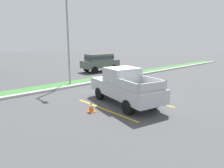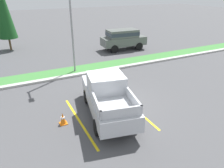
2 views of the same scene
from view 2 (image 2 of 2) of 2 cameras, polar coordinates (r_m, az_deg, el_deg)
ground_plane at (r=12.34m, az=-0.64°, el=-5.38°), size 120.00×120.00×0.00m
parking_line_near at (r=11.01m, az=-8.54°, el=-9.70°), size 0.12×4.80×0.01m
parking_line_far at (r=12.12m, az=5.54°, el=-6.10°), size 0.12×4.80×0.01m
curb_strip at (r=16.52m, az=-8.23°, el=2.61°), size 56.00×0.40×0.15m
grass_median at (r=17.52m, az=-9.39°, el=3.66°), size 56.00×1.80×0.06m
pickup_truck_main at (r=11.00m, az=-1.24°, el=-3.16°), size 2.90×5.50×2.10m
suv_distant at (r=23.01m, az=2.93°, el=12.04°), size 4.72×2.20×2.10m
street_light at (r=16.18m, az=-10.59°, el=16.69°), size 0.24×1.49×7.05m
cypress_tree_center at (r=24.85m, az=-26.77°, el=17.28°), size 1.82×1.82×7.00m
traffic_cone at (r=10.83m, az=-12.84°, el=-8.90°), size 0.36×0.36×0.60m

